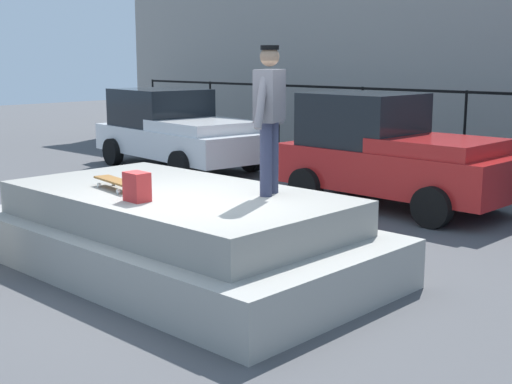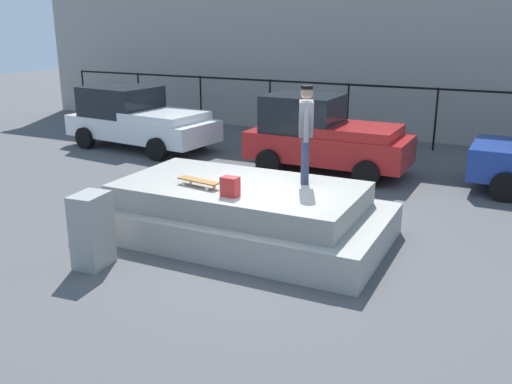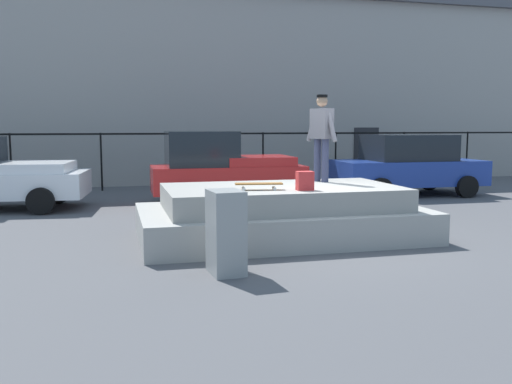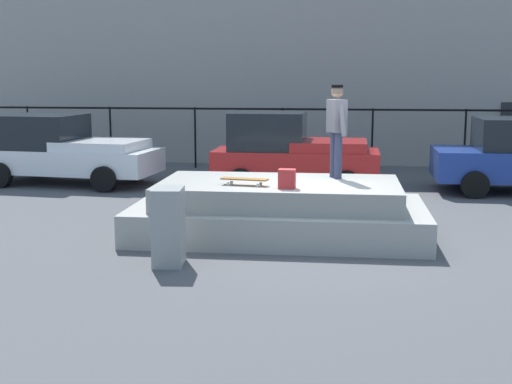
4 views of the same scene
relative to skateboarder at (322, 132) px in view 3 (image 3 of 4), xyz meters
name	(u,v)px [view 3 (image 3 of 4)]	position (x,y,z in m)	size (l,w,h in m)	color
ground_plane	(321,239)	(-0.33, -0.87, -1.95)	(60.00, 60.00, 0.00)	#4C4C4F
concrete_ledge	(282,215)	(-0.99, -0.58, -1.51)	(5.17, 2.82, 0.97)	#9E9B93
skateboarder	(322,132)	(0.00, 0.00, 0.00)	(0.40, 0.81, 1.70)	#2D334C
skateboard	(259,184)	(-1.55, -1.04, -0.88)	(0.84, 0.33, 0.12)	brown
backpack	(305,181)	(-0.80, -1.29, -0.82)	(0.28, 0.20, 0.33)	red
car_red_pickup_mid	(222,168)	(-1.15, 4.29, -1.01)	(4.06, 2.04, 1.93)	#B21E1E
car_blue_sedan_far	(407,165)	(4.56, 4.63, -1.04)	(4.40, 2.29, 1.81)	navy
utility_box	(226,232)	(-2.48, -2.74, -1.36)	(0.44, 0.60, 1.18)	gray
fence_row	(225,148)	(-0.33, 8.03, -0.62)	(24.06, 0.06, 1.85)	black
warehouse_building	(199,92)	(-0.33, 13.45, 1.54)	(29.14, 9.02, 6.98)	gray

